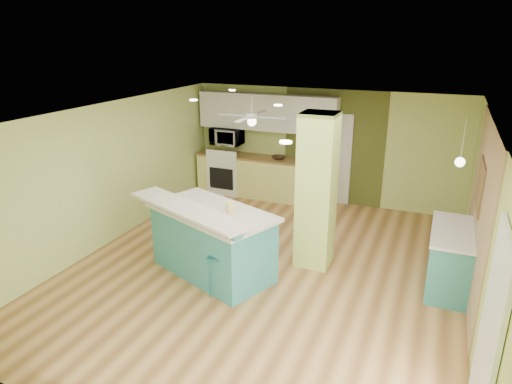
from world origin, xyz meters
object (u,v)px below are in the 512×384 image
side_counter (450,258)px  fruit_bowl (279,158)px  bar_stool (223,252)px  peninsula (211,240)px  canister (230,207)px

side_counter → fruit_bowl: fruit_bowl is taller
bar_stool → side_counter: size_ratio=0.70×
peninsula → side_counter: 3.59m
peninsula → bar_stool: (0.43, -0.46, 0.10)m
canister → peninsula: bearing=-171.9°
side_counter → canister: size_ratio=8.48×
side_counter → canister: (-3.12, -0.97, 0.69)m
peninsula → canister: size_ratio=14.66×
peninsula → canister: 0.66m
peninsula → fruit_bowl: peninsula is taller
side_counter → canister: bearing=-162.8°
bar_stool → canister: (-0.12, 0.51, 0.49)m
bar_stool → side_counter: 3.35m
bar_stool → canister: size_ratio=5.92×
bar_stool → fruit_bowl: bearing=92.2°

